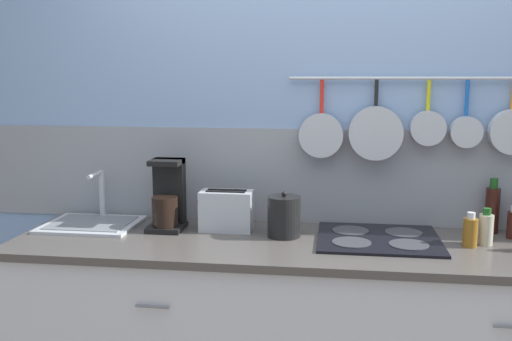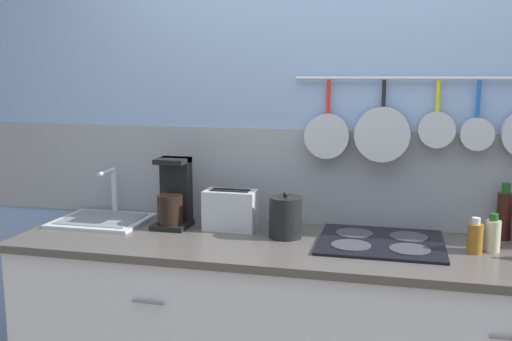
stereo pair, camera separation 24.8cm
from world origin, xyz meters
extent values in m
cube|color=#84A3CC|center=(0.00, 0.38, 1.30)|extent=(7.20, 0.06, 2.60)
cube|color=gray|center=(0.00, 0.37, 1.16)|extent=(7.20, 0.07, 0.47)
cylinder|color=#B7BABF|center=(0.48, 0.32, 1.64)|extent=(1.37, 0.02, 0.02)
cylinder|color=red|center=(-0.04, 0.32, 1.55)|extent=(0.02, 0.02, 0.16)
cylinder|color=#B7BABF|center=(-0.04, 0.29, 1.37)|extent=(0.21, 0.06, 0.21)
cylinder|color=black|center=(0.21, 0.32, 1.57)|extent=(0.02, 0.02, 0.12)
cylinder|color=#B7BABF|center=(0.21, 0.29, 1.38)|extent=(0.25, 0.07, 0.25)
cylinder|color=gold|center=(0.45, 0.32, 1.56)|extent=(0.02, 0.02, 0.14)
cylinder|color=#B7BABF|center=(0.45, 0.30, 1.41)|extent=(0.16, 0.05, 0.16)
cylinder|color=#1959B2|center=(0.62, 0.32, 1.55)|extent=(0.02, 0.02, 0.16)
cylinder|color=#B7BABF|center=(0.62, 0.30, 1.39)|extent=(0.14, 0.05, 0.14)
cylinder|color=#B7BABF|center=(0.82, 0.30, 1.40)|extent=(0.21, 0.05, 0.21)
cylinder|color=slate|center=(-0.69, -0.33, 0.73)|extent=(0.14, 0.01, 0.01)
cube|color=#4C4742|center=(0.00, 0.00, 0.91)|extent=(2.81, 0.68, 0.03)
cube|color=#B7BABF|center=(-1.14, 0.13, 0.93)|extent=(0.44, 0.37, 0.01)
cube|color=slate|center=(-1.14, 0.13, 0.94)|extent=(0.38, 0.30, 0.00)
cylinder|color=#B7BABF|center=(-1.14, 0.27, 1.05)|extent=(0.03, 0.03, 0.25)
cylinder|color=#B7BABF|center=(-1.14, 0.20, 1.17)|extent=(0.02, 0.15, 0.02)
cube|color=black|center=(-0.76, 0.12, 0.94)|extent=(0.16, 0.19, 0.02)
cube|color=black|center=(-0.76, 0.18, 1.09)|extent=(0.15, 0.07, 0.33)
cylinder|color=black|center=(-0.76, 0.10, 1.02)|extent=(0.12, 0.12, 0.14)
cube|color=black|center=(-0.76, 0.14, 1.25)|extent=(0.15, 0.14, 0.02)
cube|color=#B7BABF|center=(-0.48, 0.15, 1.02)|extent=(0.25, 0.13, 0.19)
cube|color=black|center=(-0.48, 0.13, 1.12)|extent=(0.18, 0.02, 0.00)
cube|color=black|center=(-0.48, 0.17, 1.12)|extent=(0.18, 0.02, 0.00)
cube|color=black|center=(-0.61, 0.15, 1.06)|extent=(0.02, 0.02, 0.02)
cylinder|color=black|center=(-0.20, 0.08, 1.02)|extent=(0.15, 0.15, 0.19)
sphere|color=black|center=(-0.20, 0.08, 1.12)|extent=(0.02, 0.02, 0.02)
cube|color=black|center=(0.22, 0.08, 0.93)|extent=(0.54, 0.48, 0.01)
cylinder|color=#38383D|center=(0.10, -0.01, 0.94)|extent=(0.17, 0.17, 0.00)
cylinder|color=#38383D|center=(0.35, -0.01, 0.94)|extent=(0.17, 0.17, 0.00)
cylinder|color=#38383D|center=(0.10, 0.18, 0.94)|extent=(0.17, 0.17, 0.00)
cylinder|color=#38383D|center=(0.35, 0.18, 0.94)|extent=(0.17, 0.17, 0.00)
cylinder|color=#8C5919|center=(0.60, 0.03, 0.99)|extent=(0.06, 0.06, 0.12)
cylinder|color=beige|center=(0.60, 0.03, 1.06)|extent=(0.03, 0.03, 0.03)
cylinder|color=#BFB799|center=(0.68, 0.08, 0.99)|extent=(0.06, 0.06, 0.13)
cylinder|color=#194C19|center=(0.68, 0.08, 1.07)|extent=(0.03, 0.03, 0.03)
cylinder|color=#33140F|center=(0.75, 0.28, 1.03)|extent=(0.06, 0.06, 0.21)
cylinder|color=#194C19|center=(0.75, 0.28, 1.16)|extent=(0.04, 0.04, 0.05)
camera|label=1|loc=(0.02, -2.42, 1.65)|focal=40.00mm
camera|label=2|loc=(0.27, -2.38, 1.65)|focal=40.00mm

